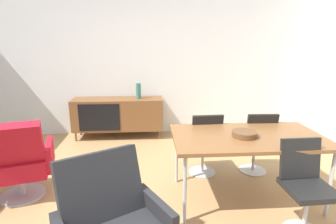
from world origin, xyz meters
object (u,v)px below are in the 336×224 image
at_px(wooden_bowl_on_table, 244,134).
at_px(dining_table, 247,139).
at_px(dining_chair_front_right, 305,184).
at_px(vase_cobalt, 138,91).
at_px(dining_chair_back_left, 204,141).
at_px(sideboard, 118,114).
at_px(lounge_chair_red, 17,160).
at_px(dining_chair_back_right, 257,140).

bearing_deg(wooden_bowl_on_table, dining_table, 38.15).
height_order(wooden_bowl_on_table, dining_chair_front_right, dining_chair_front_right).
xyz_separation_m(vase_cobalt, wooden_bowl_on_table, (1.19, -2.15, -0.09)).
distance_m(wooden_bowl_on_table, dining_chair_back_left, 0.73).
distance_m(sideboard, dining_table, 2.67).
xyz_separation_m(sideboard, lounge_chair_red, (-0.87, -1.96, 0.03)).
bearing_deg(dining_table, vase_cobalt, 120.44).
distance_m(wooden_bowl_on_table, lounge_chair_red, 2.46).
distance_m(dining_chair_front_right, lounge_chair_red, 2.92).
bearing_deg(wooden_bowl_on_table, dining_chair_front_right, -52.49).
height_order(sideboard, dining_chair_front_right, dining_chair_front_right).
bearing_deg(dining_table, dining_chair_back_left, 121.84).
distance_m(sideboard, dining_chair_back_left, 2.00).
distance_m(sideboard, vase_cobalt, 0.57).
xyz_separation_m(dining_table, wooden_bowl_on_table, (-0.05, -0.04, 0.07)).
bearing_deg(dining_chair_front_right, dining_chair_back_right, 89.99).
height_order(wooden_bowl_on_table, dining_chair_back_right, dining_chair_back_right).
xyz_separation_m(dining_table, dining_chair_back_right, (0.35, 0.56, -0.23)).
bearing_deg(dining_table, dining_chair_back_right, 58.09).
bearing_deg(dining_chair_back_left, dining_chair_front_right, -58.13).
bearing_deg(dining_chair_front_right, dining_table, 121.90).
distance_m(sideboard, dining_chair_back_right, 2.50).
bearing_deg(dining_chair_front_right, lounge_chair_red, 166.16).
relative_size(dining_table, dining_chair_back_left, 1.87).
bearing_deg(vase_cobalt, dining_chair_front_right, -59.25).
xyz_separation_m(wooden_bowl_on_table, lounge_chair_red, (-2.44, 0.18, -0.30)).
bearing_deg(dining_table, wooden_bowl_on_table, -141.85).
bearing_deg(dining_table, sideboard, 127.56).
bearing_deg(sideboard, dining_chair_back_right, -38.17).
relative_size(sideboard, wooden_bowl_on_table, 6.15).
height_order(dining_chair_back_left, lounge_chair_red, lounge_chair_red).
bearing_deg(lounge_chair_red, dining_chair_front_right, -13.84).
height_order(dining_table, wooden_bowl_on_table, wooden_bowl_on_table).
distance_m(vase_cobalt, dining_chair_back_left, 1.83).
relative_size(sideboard, dining_table, 1.00).
relative_size(sideboard, dining_chair_front_right, 1.87).
distance_m(sideboard, lounge_chair_red, 2.15).
height_order(sideboard, dining_table, dining_table).
relative_size(vase_cobalt, dining_chair_back_left, 0.32).
height_order(dining_chair_front_right, lounge_chair_red, lounge_chair_red).
relative_size(dining_chair_back_right, lounge_chair_red, 0.90).
xyz_separation_m(dining_table, dining_chair_back_left, (-0.35, 0.56, -0.23)).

